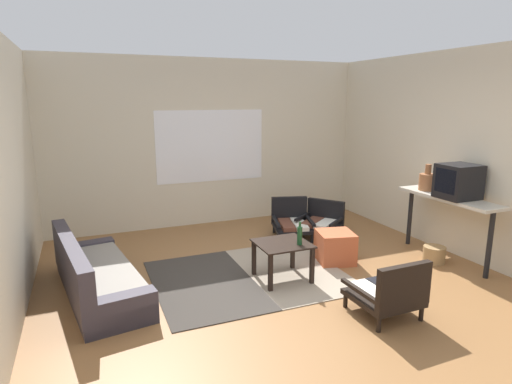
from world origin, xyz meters
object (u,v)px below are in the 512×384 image
wicker_basket (434,255)px  clay_vase (427,181)px  glass_bottle (300,235)px  armchair_striped_foreground (389,292)px  armchair_by_window (292,221)px  armchair_corner (321,220)px  console_shelf (448,204)px  couch (94,277)px  ottoman_orange (335,247)px  coffee_table (282,250)px  crt_television (458,181)px

wicker_basket → clay_vase: bearing=64.7°
glass_bottle → wicker_basket: glass_bottle is taller
clay_vase → armchair_striped_foreground: bearing=-141.4°
armchair_by_window → armchair_corner: 0.46m
console_shelf → armchair_striped_foreground: bearing=-150.3°
couch → clay_vase: (4.26, -0.26, 0.77)m
ottoman_orange → wicker_basket: ottoman_orange is taller
glass_bottle → ottoman_orange: bearing=27.1°
armchair_striped_foreground → armchair_corner: size_ratio=0.76×
coffee_table → crt_television: 2.37m
ottoman_orange → crt_television: size_ratio=0.99×
armchair_corner → console_shelf: (0.98, -1.44, 0.49)m
armchair_striped_foreground → armchair_corner: 2.50m
console_shelf → wicker_basket: console_shelf is taller
wicker_basket → ottoman_orange: bearing=156.0°
armchair_by_window → console_shelf: size_ratio=0.54×
armchair_corner → ottoman_orange: armchair_corner is taller
wicker_basket → armchair_corner: bearing=117.6°
armchair_corner → crt_television: bearing=-58.0°
armchair_corner → crt_television: crt_television is taller
clay_vase → armchair_by_window: bearing=138.8°
coffee_table → clay_vase: clay_vase is taller
armchair_corner → couch: bearing=-166.2°
clay_vase → wicker_basket: size_ratio=1.29×
coffee_table → wicker_basket: (2.03, -0.28, -0.25)m
armchair_corner → console_shelf: size_ratio=0.56×
couch → armchair_corner: (3.28, 0.80, 0.05)m
ottoman_orange → console_shelf: bearing=-18.9°
crt_television → armchair_corner: bearing=122.0°
armchair_striped_foreground → coffee_table: bearing=115.2°
console_shelf → clay_vase: 0.45m
console_shelf → crt_television: size_ratio=3.18×
couch → ottoman_orange: couch is taller
console_shelf → coffee_table: bearing=174.2°
armchair_by_window → clay_vase: (1.41, -1.23, 0.73)m
armchair_corner → glass_bottle: 1.77m
coffee_table → clay_vase: bearing=4.0°
couch → coffee_table: (2.03, -0.41, 0.16)m
console_shelf → clay_vase: (0.00, 0.38, 0.23)m
clay_vase → wicker_basket: (-0.20, -0.43, -0.87)m
glass_bottle → crt_television: bearing=-6.1°
armchair_striped_foreground → crt_television: 2.03m
armchair_by_window → glass_bottle: size_ratio=2.86×
glass_bottle → armchair_by_window: bearing=65.9°
coffee_table → wicker_basket: coffee_table is taller
ottoman_orange → armchair_by_window: bearing=92.1°
armchair_striped_foreground → ottoman_orange: (0.31, 1.42, -0.06)m
ottoman_orange → coffee_table: bearing=-164.6°
armchair_striped_foreground → armchair_by_window: bearing=84.0°
coffee_table → glass_bottle: size_ratio=2.23×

